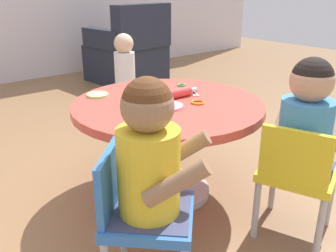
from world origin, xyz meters
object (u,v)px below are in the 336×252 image
Objects in this scene: child_chair_right at (297,174)px; toddler_standing at (125,71)px; child_chair_left at (140,213)px; seated_child_left at (150,154)px; craft_scissors at (193,92)px; craft_table at (168,123)px; rolling_pin at (178,93)px; armchair_dark at (129,54)px; seated_child_right at (306,120)px.

toddler_standing reaches higher than child_chair_right.
child_chair_left is 1.05× the size of seated_child_left.
craft_table is at bearing -166.17° from craft_scissors.
toddler_standing is 2.91× the size of rolling_pin.
rolling_pin is (0.09, 0.03, 0.14)m from craft_table.
craft_scissors is at bearing 13.83° from craft_table.
rolling_pin is at bearing -116.98° from armchair_dark.
child_chair_left is 0.23m from seated_child_left.
seated_child_right is at bearing -99.49° from toddler_standing.
craft_scissors is (0.02, 0.67, 0.20)m from child_chair_right.
craft_table is 1.75× the size of child_chair_left.
child_chair_left is 2.32× the size of rolling_pin.
child_chair_right is 0.63× the size of armchair_dark.
toddler_standing reaches higher than child_chair_left.
child_chair_right reaches higher than craft_table.
toddler_standing is 1.25m from craft_scissors.
craft_table is 1.10× the size of armchair_dark.
child_chair_right is (0.67, -0.18, 0.00)m from child_chair_left.
child_chair_right is 1.05× the size of seated_child_right.
child_chair_right is 0.70m from craft_scissors.
armchair_dark reaches higher than craft_scissors.
toddler_standing reaches higher than craft_table.
seated_child_left is 0.76× the size of toddler_standing.
toddler_standing is (0.99, 1.71, -0.17)m from seated_child_left.
rolling_pin is (-1.08, -2.12, 0.22)m from armchair_dark.
armchair_dark reaches higher than child_chair_right.
craft_scissors is (-0.02, 0.66, -0.02)m from seated_child_right.
craft_table is at bearing -164.02° from rolling_pin.
craft_table is 1.40× the size of toddler_standing.
seated_child_right is at bearing -108.81° from armchair_dark.
armchair_dark is 2.31m from craft_scissors.
child_chair_left is at bearing 164.87° from child_chair_right.
craft_scissors is (0.66, 0.52, -0.02)m from seated_child_left.
armchair_dark is at bearing 71.19° from seated_child_right.
seated_child_left is 0.95× the size of child_chair_right.
toddler_standing is (1.02, 1.68, 0.05)m from child_chair_left.
seated_child_left is 1.98m from toddler_standing.
child_chair_left is 1.05× the size of seated_child_right.
armchair_dark is 2.39m from rolling_pin.
rolling_pin is at bearing -167.77° from craft_scissors.
craft_scissors is (0.21, 0.05, 0.12)m from craft_table.
craft_table is 0.66m from seated_child_right.
rolling_pin is (-0.14, 0.63, -0.00)m from seated_child_right.
child_chair_right is 0.80× the size of toddler_standing.
toddler_standing is 1.31m from rolling_pin.
seated_child_left is (0.03, -0.03, 0.23)m from child_chair_left.
seated_child_left reaches higher than craft_table.
seated_child_left is 0.70m from child_chair_right.
toddler_standing is (-0.63, -0.90, 0.05)m from armchair_dark.
rolling_pin reaches higher than craft_table.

